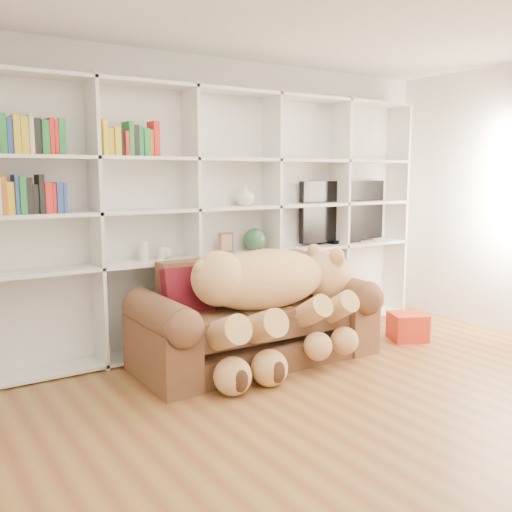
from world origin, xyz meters
TOP-DOWN VIEW (x-y plane):
  - floor at (0.00, 0.00)m, footprint 5.00×5.00m
  - wall_back at (0.00, 2.50)m, footprint 5.00×0.02m
  - bookshelf at (-0.24, 2.36)m, footprint 4.43×0.35m
  - sofa at (-0.15, 1.70)m, footprint 2.10×0.91m
  - teddy_bear at (-0.09, 1.52)m, footprint 1.74×0.91m
  - throw_pillow at (-0.72, 1.84)m, footprint 0.42×0.25m
  - gift_box at (1.44, 1.38)m, footprint 0.43×0.42m
  - tv at (1.43, 2.35)m, footprint 1.14×0.18m
  - picture_frame at (-0.08, 2.30)m, footprint 0.16×0.03m
  - green_vase at (0.25, 2.30)m, footprint 0.22×0.22m
  - figurine_tall at (-0.91, 2.30)m, footprint 0.11×0.11m
  - figurine_short at (-0.75, 2.30)m, footprint 0.09×0.09m
  - snow_globe at (-0.69, 2.30)m, footprint 0.10×0.10m
  - shelf_vase at (0.13, 2.30)m, footprint 0.24×0.24m

SIDE VIEW (x-z plane):
  - floor at x=0.00m, z-range 0.00..0.00m
  - gift_box at x=1.44m, z-range 0.00..0.26m
  - sofa at x=-0.15m, z-range -0.11..0.77m
  - teddy_bear at x=-0.09m, z-range 0.13..1.14m
  - throw_pillow at x=-0.72m, z-range 0.44..0.86m
  - snow_globe at x=-0.69m, z-range 0.87..0.97m
  - figurine_short at x=-0.75m, z-range 0.86..0.98m
  - figurine_tall at x=-0.91m, z-range 0.86..1.04m
  - picture_frame at x=-0.08m, z-range 0.87..1.07m
  - green_vase at x=0.25m, z-range 0.86..1.09m
  - tv at x=1.43m, z-range 0.86..1.54m
  - bookshelf at x=-0.24m, z-range 0.11..2.51m
  - wall_back at x=0.00m, z-range 0.00..2.70m
  - shelf_vase at x=0.13m, z-range 1.31..1.51m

